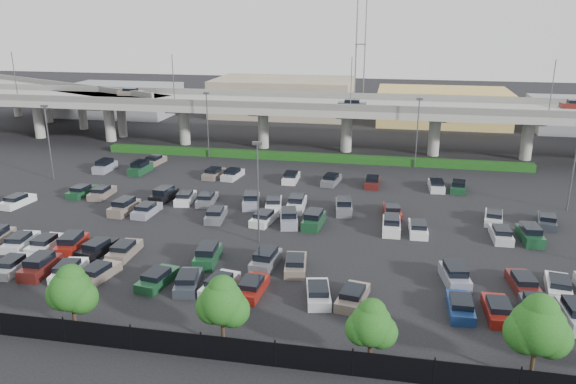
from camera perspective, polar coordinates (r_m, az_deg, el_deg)
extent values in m
plane|color=black|center=(63.87, -1.27, -2.36)|extent=(280.00, 280.00, 0.00)
cube|color=#97968F|center=(92.65, 2.92, 8.63)|extent=(150.00, 13.00, 1.10)
cube|color=#5F5F5A|center=(86.38, 2.34, 8.67)|extent=(150.00, 0.50, 1.00)
cube|color=#5F5F5A|center=(98.62, 3.45, 9.80)|extent=(150.00, 0.50, 1.00)
cylinder|color=#97968F|center=(112.34, -24.02, 6.73)|extent=(1.80, 1.80, 6.70)
cube|color=#5F5F5A|center=(111.85, -24.22, 8.31)|extent=(2.60, 9.75, 0.50)
cylinder|color=#97968F|center=(105.02, -17.67, 6.75)|extent=(1.80, 1.80, 6.70)
cube|color=#5F5F5A|center=(104.51, -17.83, 8.45)|extent=(2.60, 9.75, 0.50)
cylinder|color=#97968F|center=(99.16, -10.48, 6.68)|extent=(1.80, 1.80, 6.70)
cube|color=#5F5F5A|center=(98.61, -10.58, 8.48)|extent=(2.60, 9.75, 0.50)
cylinder|color=#97968F|center=(95.01, -2.53, 6.48)|extent=(1.80, 1.80, 6.70)
cube|color=#5F5F5A|center=(94.44, -2.56, 8.35)|extent=(2.60, 9.75, 0.50)
cylinder|color=#97968F|center=(92.81, 5.96, 6.13)|extent=(1.80, 1.80, 6.70)
cube|color=#5F5F5A|center=(92.22, 6.02, 8.04)|extent=(2.60, 9.75, 0.50)
cylinder|color=#97968F|center=(92.69, 14.64, 5.63)|extent=(1.80, 1.80, 6.70)
cube|color=#5F5F5A|center=(92.10, 14.80, 7.54)|extent=(2.60, 9.75, 0.50)
cylinder|color=#97968F|center=(94.67, 23.14, 5.01)|extent=(1.80, 1.80, 6.70)
cube|color=#5F5F5A|center=(94.09, 23.38, 6.88)|extent=(2.60, 9.75, 0.50)
cube|color=gray|center=(105.52, -15.70, 9.66)|extent=(4.40, 1.82, 0.82)
cube|color=black|center=(105.44, -15.73, 10.00)|extent=(2.30, 1.60, 0.50)
cube|color=#30363E|center=(88.91, 6.53, 8.78)|extent=(4.40, 1.82, 0.82)
cube|color=black|center=(88.82, 6.54, 9.18)|extent=(2.30, 1.60, 0.50)
cube|color=#541916|center=(98.43, 27.16, 7.82)|extent=(4.40, 1.82, 0.82)
cube|color=black|center=(98.34, 27.21, 8.18)|extent=(2.30, 1.60, 0.50)
cylinder|color=#4D4E52|center=(105.74, -26.01, 10.53)|extent=(0.14, 0.14, 8.00)
cylinder|color=#4D4E52|center=(91.92, -11.57, 11.09)|extent=(0.14, 0.14, 8.00)
cylinder|color=#4D4E52|center=(85.36, 6.44, 10.84)|extent=(0.14, 0.14, 8.00)
cylinder|color=#4D4E52|center=(87.70, 25.24, 9.47)|extent=(0.14, 0.14, 8.00)
cube|color=#97968F|center=(121.37, -21.73, 9.60)|extent=(50.93, 30.13, 1.10)
cube|color=#5F5F5A|center=(121.25, -21.78, 10.09)|extent=(47.34, 22.43, 1.00)
cylinder|color=#97968F|center=(138.15, -25.88, 8.31)|extent=(1.60, 1.60, 6.70)
cylinder|color=#97968F|center=(127.80, -23.25, 8.00)|extent=(1.60, 1.60, 6.70)
cylinder|color=#97968F|center=(117.77, -20.17, 7.63)|extent=(1.60, 1.60, 6.70)
cylinder|color=#97968F|center=(108.14, -16.53, 7.16)|extent=(1.60, 1.60, 6.70)
cube|color=#163910|center=(87.23, 2.20, 3.57)|extent=(66.00, 1.60, 1.10)
cube|color=black|center=(39.31, -10.21, -15.03)|extent=(70.00, 0.06, 1.80)
cylinder|color=black|center=(45.77, -27.19, -11.71)|extent=(0.10, 0.10, 2.00)
cylinder|color=black|center=(43.03, -21.78, -12.86)|extent=(0.10, 0.10, 2.00)
cylinder|color=black|center=(40.73, -15.65, -14.02)|extent=(0.10, 0.10, 2.00)
cylinder|color=black|center=(38.94, -8.80, -15.12)|extent=(0.10, 0.10, 2.00)
cylinder|color=black|center=(37.73, -1.33, -16.08)|extent=(0.10, 0.10, 2.00)
cylinder|color=black|center=(37.16, 6.57, -16.80)|extent=(0.10, 0.10, 2.00)
cylinder|color=black|center=(37.26, 14.61, -17.23)|extent=(0.10, 0.10, 2.00)
cylinder|color=black|center=(38.02, 22.49, -17.33)|extent=(0.10, 0.10, 2.00)
cylinder|color=#332316|center=(44.00, -20.85, -12.07)|extent=(0.26, 0.26, 1.96)
sphere|color=#134712|center=(42.90, -21.21, -9.29)|extent=(3.04, 3.04, 3.04)
sphere|color=#134712|center=(42.86, -20.24, -10.01)|extent=(2.39, 2.39, 2.39)
sphere|color=#134712|center=(43.29, -21.90, -9.61)|extent=(2.39, 2.39, 2.39)
sphere|color=#134712|center=(42.60, -21.21, -8.18)|extent=(2.06, 2.06, 2.06)
cylinder|color=#332316|center=(39.95, -6.61, -14.12)|extent=(0.26, 0.26, 1.97)
sphere|color=#134712|center=(38.73, -6.74, -11.10)|extent=(3.07, 3.07, 3.07)
sphere|color=#134712|center=(38.89, -5.65, -11.85)|extent=(2.41, 2.41, 2.41)
sphere|color=#134712|center=(39.00, -7.62, -11.47)|extent=(2.41, 2.41, 2.41)
sphere|color=#134712|center=(38.41, -6.68, -9.87)|extent=(2.08, 2.08, 2.08)
cylinder|color=#332316|center=(38.17, 8.27, -16.03)|extent=(0.26, 0.26, 1.80)
sphere|color=#134712|center=(36.99, 8.42, -13.21)|extent=(2.79, 2.79, 2.79)
sphere|color=#134712|center=(37.33, 9.42, -13.85)|extent=(2.19, 2.19, 2.19)
sphere|color=#134712|center=(37.10, 7.52, -13.61)|extent=(2.19, 2.19, 2.19)
sphere|color=#134712|center=(36.69, 8.55, -12.05)|extent=(1.89, 1.89, 1.89)
cylinder|color=#332316|center=(39.50, 23.54, -15.87)|extent=(0.26, 0.26, 2.21)
sphere|color=#134712|center=(38.14, 24.05, -12.47)|extent=(3.43, 3.43, 3.43)
sphere|color=#134712|center=(38.72, 25.08, -13.19)|extent=(2.70, 2.70, 2.70)
sphere|color=#134712|center=(38.09, 22.99, -13.00)|extent=(2.70, 2.70, 2.70)
sphere|color=#134712|center=(37.79, 24.26, -11.09)|extent=(2.33, 2.33, 2.33)
cube|color=silver|center=(56.11, -26.16, -6.80)|extent=(1.99, 4.47, 0.82)
cube|color=black|center=(55.72, -26.37, -6.28)|extent=(1.69, 2.36, 0.50)
cube|color=#541916|center=(54.50, -23.84, -7.05)|extent=(1.96, 4.46, 1.05)
cube|color=black|center=(54.18, -23.95, -6.26)|extent=(1.68, 2.65, 0.65)
cube|color=white|center=(53.08, -21.35, -7.53)|extent=(2.38, 4.60, 0.82)
cube|color=black|center=(52.68, -21.54, -7.00)|extent=(1.89, 2.49, 0.50)
cube|color=gray|center=(51.72, -18.74, -7.91)|extent=(2.58, 4.65, 0.82)
cube|color=black|center=(51.31, -18.92, -7.37)|extent=(1.99, 2.55, 0.50)
cube|color=#194828|center=(49.36, -13.11, -8.67)|extent=(2.48, 4.63, 0.82)
cube|color=black|center=(48.92, -13.25, -8.11)|extent=(1.94, 2.52, 0.50)
cube|color=#30363E|center=(48.36, -10.08, -9.04)|extent=(2.58, 4.66, 0.82)
cube|color=black|center=(47.92, -10.21, -8.47)|extent=(1.99, 2.55, 0.50)
cube|color=silver|center=(47.51, -6.94, -9.40)|extent=(2.49, 4.63, 0.82)
cube|color=black|center=(47.06, -7.04, -8.83)|extent=(1.94, 2.52, 0.50)
cube|color=maroon|center=(46.80, -3.68, -9.74)|extent=(2.10, 4.51, 0.82)
cube|color=black|center=(46.34, -3.76, -9.16)|extent=(1.75, 2.40, 0.50)
cube|color=silver|center=(45.85, 3.10, -10.35)|extent=(2.63, 4.67, 0.82)
cube|color=black|center=(45.38, 3.08, -9.77)|extent=(2.01, 2.56, 0.50)
cube|color=gray|center=(45.61, 6.58, -10.61)|extent=(2.60, 4.66, 0.82)
cube|color=black|center=(45.14, 6.59, -10.03)|extent=(2.00, 2.56, 0.50)
cube|color=navy|center=(45.90, 17.09, -11.16)|extent=(1.88, 4.43, 0.82)
cube|color=black|center=(45.43, 17.19, -10.58)|extent=(1.63, 2.32, 0.50)
cube|color=maroon|center=(46.33, 20.53, -11.26)|extent=(1.98, 4.46, 0.82)
cube|color=black|center=(45.86, 20.66, -10.68)|extent=(1.68, 2.36, 0.50)
cube|color=#30363E|center=(46.85, 23.92, -11.19)|extent=(1.91, 4.44, 1.05)
cube|color=black|center=(46.48, 24.05, -10.30)|extent=(1.65, 2.63, 0.65)
cube|color=silver|center=(47.59, 27.20, -11.21)|extent=(2.06, 4.50, 1.05)
cube|color=white|center=(61.33, -25.50, -4.65)|extent=(2.23, 4.55, 0.82)
cube|color=black|center=(60.97, -25.68, -4.17)|extent=(1.82, 2.44, 0.50)
cube|color=white|center=(59.78, -23.36, -4.93)|extent=(1.85, 4.41, 0.82)
cube|color=black|center=(59.40, -23.54, -4.44)|extent=(1.62, 2.31, 0.50)
cube|color=maroon|center=(58.28, -21.12, -5.10)|extent=(2.40, 4.61, 1.05)
cube|color=black|center=(57.98, -21.21, -4.36)|extent=(1.94, 2.79, 0.65)
cube|color=black|center=(56.95, -18.74, -5.50)|extent=(2.52, 4.64, 0.82)
cube|color=black|center=(56.56, -18.90, -4.98)|extent=(1.96, 2.53, 0.50)
cube|color=gray|center=(55.69, -16.26, -5.79)|extent=(1.87, 4.42, 0.82)
cube|color=black|center=(55.28, -16.41, -5.27)|extent=(1.63, 2.32, 0.50)
cube|color=#194828|center=(52.53, -8.17, -6.54)|extent=(2.22, 4.55, 1.05)
cube|color=black|center=(52.20, -8.21, -5.72)|extent=(1.83, 2.74, 0.65)
cube|color=slate|center=(51.10, -2.28, -7.09)|extent=(2.24, 4.56, 1.05)
cube|color=black|center=(50.76, -2.29, -6.25)|extent=(1.85, 2.74, 0.65)
cube|color=gray|center=(50.64, 0.78, -7.46)|extent=(2.36, 4.60, 0.82)
cube|color=black|center=(50.19, 0.75, -6.91)|extent=(1.88, 2.48, 0.50)
cube|color=#8C8EA0|center=(50.28, 16.57, -8.31)|extent=(2.51, 4.64, 1.05)
cube|color=black|center=(49.93, 16.65, -7.46)|extent=(2.00, 2.82, 0.65)
cube|color=#541916|center=(51.24, 22.74, -8.64)|extent=(2.26, 4.56, 0.82)
cube|color=black|center=(50.80, 22.87, -8.10)|extent=(1.83, 2.45, 0.50)
cube|color=white|center=(51.92, 25.74, -8.70)|extent=(2.47, 4.63, 0.82)
cube|color=black|center=(51.48, 25.89, -8.17)|extent=(1.94, 2.52, 0.50)
cube|color=white|center=(74.35, -25.77, -0.91)|extent=(2.32, 4.58, 0.82)
cube|color=black|center=(74.02, -25.93, -0.50)|extent=(1.86, 2.47, 0.50)
cube|color=gray|center=(67.15, -16.29, -1.60)|extent=(2.25, 4.56, 1.05)
cube|color=black|center=(66.89, -16.35, -0.94)|extent=(1.85, 2.75, 0.65)
cube|color=#8C8EA0|center=(66.00, -14.15, -1.86)|extent=(2.06, 4.49, 0.82)
cube|color=black|center=(65.63, -14.26, -1.40)|extent=(1.72, 2.38, 0.50)
cube|color=slate|center=(63.04, -7.32, -2.38)|extent=(2.29, 4.57, 0.82)
cube|color=black|center=(62.65, -7.40, -1.91)|extent=(1.84, 2.46, 0.50)
cube|color=white|center=(61.60, -2.44, -2.74)|extent=(2.49, 4.63, 0.82)
cube|color=black|center=(61.21, -2.49, -2.25)|extent=(1.94, 2.52, 0.50)
cube|color=#8C8EA0|center=(61.02, 0.07, -2.81)|extent=(2.73, 4.69, 1.05)
cube|color=black|center=(60.73, 0.07, -2.09)|extent=(2.13, 2.89, 0.65)
cube|color=#194828|center=(60.59, 2.63, -2.98)|extent=(2.15, 4.53, 1.05)
cube|color=black|center=(60.31, 2.64, -2.26)|extent=(1.80, 2.72, 0.65)
cube|color=white|center=(60.06, 10.45, -3.47)|extent=(1.91, 4.44, 1.05)
cube|color=black|center=(59.77, 10.50, -2.74)|extent=(1.65, 2.63, 0.65)
cube|color=white|center=(60.18, 13.07, -3.72)|extent=(1.97, 4.46, 0.82)
cube|color=black|center=(59.77, 13.11, -3.23)|extent=(1.68, 2.35, 0.50)
cube|color=silver|center=(61.14, 20.82, -4.11)|extent=(1.89, 4.43, 0.82)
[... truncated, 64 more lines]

